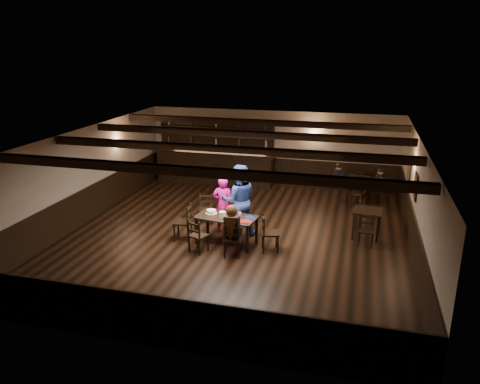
% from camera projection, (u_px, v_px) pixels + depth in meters
% --- Properties ---
extents(ground, '(10.00, 10.00, 0.00)m').
position_uv_depth(ground, '(236.00, 236.00, 12.61)').
color(ground, black).
rests_on(ground, ground).
extents(room_shell, '(9.02, 10.02, 2.71)m').
position_uv_depth(room_shell, '(236.00, 173.00, 12.11)').
color(room_shell, beige).
rests_on(room_shell, ground).
extents(dining_table, '(1.62, 0.97, 0.75)m').
position_uv_depth(dining_table, '(226.00, 220.00, 11.94)').
color(dining_table, black).
rests_on(dining_table, ground).
extents(chair_near_left, '(0.51, 0.50, 0.86)m').
position_uv_depth(chair_near_left, '(196.00, 234.00, 11.48)').
color(chair_near_left, black).
rests_on(chair_near_left, ground).
extents(chair_near_right, '(0.48, 0.46, 0.87)m').
position_uv_depth(chair_near_right, '(232.00, 237.00, 11.25)').
color(chair_near_right, black).
rests_on(chair_near_right, ground).
extents(chair_end_left, '(0.48, 0.50, 0.96)m').
position_uv_depth(chair_end_left, '(186.00, 219.00, 12.25)').
color(chair_end_left, black).
rests_on(chair_end_left, ground).
extents(chair_end_right, '(0.52, 0.53, 0.93)m').
position_uv_depth(chair_end_right, '(267.00, 230.00, 11.59)').
color(chair_end_right, black).
rests_on(chair_end_right, ground).
extents(chair_far_pushed, '(0.49, 0.47, 0.85)m').
position_uv_depth(chair_far_pushed, '(206.00, 206.00, 13.46)').
color(chair_far_pushed, black).
rests_on(chair_far_pushed, ground).
extents(woman_pink, '(0.61, 0.43, 1.59)m').
position_uv_depth(woman_pink, '(223.00, 205.00, 12.66)').
color(woman_pink, '#E41392').
rests_on(woman_pink, ground).
extents(man_blue, '(1.16, 1.04, 1.96)m').
position_uv_depth(man_blue, '(239.00, 200.00, 12.43)').
color(man_blue, navy).
rests_on(man_blue, ground).
extents(seated_person, '(0.36, 0.54, 0.88)m').
position_uv_depth(seated_person, '(232.00, 223.00, 11.19)').
color(seated_person, black).
rests_on(seated_person, ground).
extents(cake, '(0.30, 0.30, 0.09)m').
position_uv_depth(cake, '(211.00, 212.00, 12.13)').
color(cake, white).
rests_on(cake, dining_table).
extents(plate_stack_a, '(0.16, 0.16, 0.15)m').
position_uv_depth(plate_stack_a, '(222.00, 214.00, 11.83)').
color(plate_stack_a, white).
rests_on(plate_stack_a, dining_table).
extents(plate_stack_b, '(0.16, 0.16, 0.19)m').
position_uv_depth(plate_stack_b, '(232.00, 213.00, 11.85)').
color(plate_stack_b, white).
rests_on(plate_stack_b, dining_table).
extents(tea_light, '(0.04, 0.04, 0.06)m').
position_uv_depth(tea_light, '(229.00, 214.00, 11.99)').
color(tea_light, '#A5A8AD').
rests_on(tea_light, dining_table).
extents(salt_shaker, '(0.03, 0.03, 0.08)m').
position_uv_depth(salt_shaker, '(240.00, 218.00, 11.71)').
color(salt_shaker, silver).
rests_on(salt_shaker, dining_table).
extents(pepper_shaker, '(0.04, 0.04, 0.09)m').
position_uv_depth(pepper_shaker, '(242.00, 218.00, 11.66)').
color(pepper_shaker, '#A5A8AD').
rests_on(pepper_shaker, dining_table).
extents(drink_glass, '(0.07, 0.07, 0.11)m').
position_uv_depth(drink_glass, '(240.00, 214.00, 11.91)').
color(drink_glass, silver).
rests_on(drink_glass, dining_table).
extents(menu_red, '(0.36, 0.27, 0.00)m').
position_uv_depth(menu_red, '(245.00, 221.00, 11.62)').
color(menu_red, maroon).
rests_on(menu_red, dining_table).
extents(menu_blue, '(0.38, 0.37, 0.00)m').
position_uv_depth(menu_blue, '(250.00, 217.00, 11.84)').
color(menu_blue, '#0E1B49').
rests_on(menu_blue, dining_table).
extents(bar_counter, '(4.50, 0.70, 2.20)m').
position_uv_depth(bar_counter, '(215.00, 163.00, 17.23)').
color(bar_counter, black).
rests_on(bar_counter, ground).
extents(back_table_a, '(0.82, 0.82, 0.75)m').
position_uv_depth(back_table_a, '(367.00, 214.00, 12.40)').
color(back_table_a, black).
rests_on(back_table_a, ground).
extents(back_table_b, '(1.09, 1.09, 0.75)m').
position_uv_depth(back_table_b, '(359.00, 181.00, 15.31)').
color(back_table_b, black).
rests_on(back_table_b, ground).
extents(bg_patron_left, '(0.34, 0.43, 0.77)m').
position_uv_depth(bg_patron_left, '(338.00, 175.00, 15.31)').
color(bg_patron_left, black).
rests_on(bg_patron_left, ground).
extents(bg_patron_right, '(0.30, 0.39, 0.72)m').
position_uv_depth(bg_patron_right, '(380.00, 179.00, 14.94)').
color(bg_patron_right, black).
rests_on(bg_patron_right, ground).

